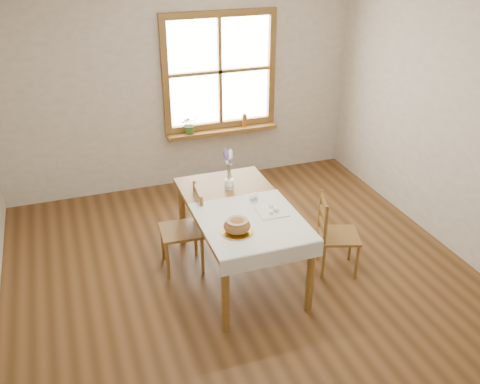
% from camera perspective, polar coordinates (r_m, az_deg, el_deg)
% --- Properties ---
extents(ground, '(5.00, 5.00, 0.00)m').
position_cam_1_polar(ground, '(5.17, 1.13, -10.37)').
color(ground, brown).
rests_on(ground, ground).
extents(room_walls, '(4.60, 5.10, 2.65)m').
position_cam_1_polar(room_walls, '(4.34, 1.34, 7.78)').
color(room_walls, silver).
rests_on(room_walls, ground).
extents(window, '(1.46, 0.08, 1.46)m').
position_cam_1_polar(window, '(6.81, -2.19, 12.73)').
color(window, olive).
rests_on(window, ground).
extents(window_sill, '(1.46, 0.20, 0.05)m').
position_cam_1_polar(window_sill, '(6.98, -1.91, 6.55)').
color(window_sill, olive).
rests_on(window_sill, ground).
extents(dining_table, '(0.90, 1.60, 0.75)m').
position_cam_1_polar(dining_table, '(5.03, 0.00, -2.38)').
color(dining_table, olive).
rests_on(dining_table, ground).
extents(table_linen, '(0.91, 0.99, 0.01)m').
position_cam_1_polar(table_linen, '(4.74, 1.23, -3.14)').
color(table_linen, silver).
rests_on(table_linen, dining_table).
extents(chair_left, '(0.45, 0.43, 0.86)m').
position_cam_1_polar(chair_left, '(5.28, -6.31, -3.99)').
color(chair_left, olive).
rests_on(chair_left, ground).
extents(chair_right, '(0.50, 0.49, 0.81)m').
position_cam_1_polar(chair_right, '(5.30, 10.52, -4.48)').
color(chair_right, olive).
rests_on(chair_right, ground).
extents(bread_plate, '(0.31, 0.31, 0.01)m').
position_cam_1_polar(bread_plate, '(4.57, -0.31, -4.26)').
color(bread_plate, white).
rests_on(bread_plate, table_linen).
extents(bread_loaf, '(0.23, 0.23, 0.13)m').
position_cam_1_polar(bread_loaf, '(4.53, -0.31, -3.49)').
color(bread_loaf, olive).
rests_on(bread_loaf, bread_plate).
extents(egg_napkin, '(0.27, 0.23, 0.01)m').
position_cam_1_polar(egg_napkin, '(4.87, 3.43, -2.17)').
color(egg_napkin, silver).
rests_on(egg_napkin, table_linen).
extents(eggs, '(0.21, 0.19, 0.04)m').
position_cam_1_polar(eggs, '(4.85, 3.44, -1.89)').
color(eggs, white).
rests_on(eggs, egg_napkin).
extents(salt_shaker, '(0.06, 0.06, 0.10)m').
position_cam_1_polar(salt_shaker, '(5.01, 1.29, -0.68)').
color(salt_shaker, white).
rests_on(salt_shaker, table_linen).
extents(pepper_shaker, '(0.06, 0.06, 0.10)m').
position_cam_1_polar(pepper_shaker, '(5.02, 1.64, -0.56)').
color(pepper_shaker, white).
rests_on(pepper_shaker, table_linen).
extents(flower_vase, '(0.11, 0.11, 0.10)m').
position_cam_1_polar(flower_vase, '(5.28, -1.16, 0.79)').
color(flower_vase, white).
rests_on(flower_vase, dining_table).
extents(lavender_bouquet, '(0.16, 0.16, 0.30)m').
position_cam_1_polar(lavender_bouquet, '(5.19, -1.18, 2.79)').
color(lavender_bouquet, '#61508F').
rests_on(lavender_bouquet, flower_vase).
extents(potted_plant, '(0.23, 0.25, 0.18)m').
position_cam_1_polar(potted_plant, '(6.83, -5.41, 7.01)').
color(potted_plant, '#3A692A').
rests_on(potted_plant, window_sill).
extents(amber_bottle, '(0.08, 0.08, 0.18)m').
position_cam_1_polar(amber_bottle, '(7.03, 0.48, 7.71)').
color(amber_bottle, '#A45B1E').
rests_on(amber_bottle, window_sill).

